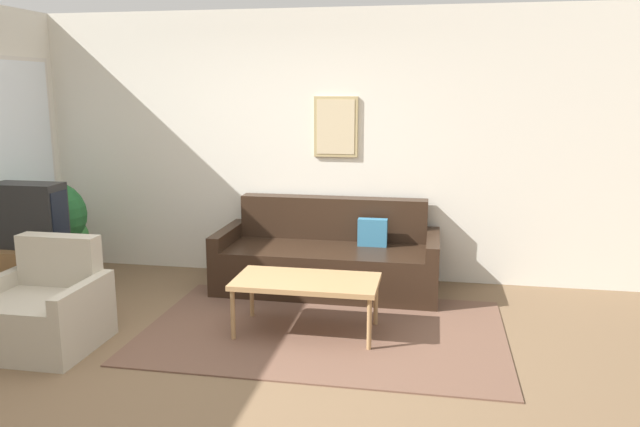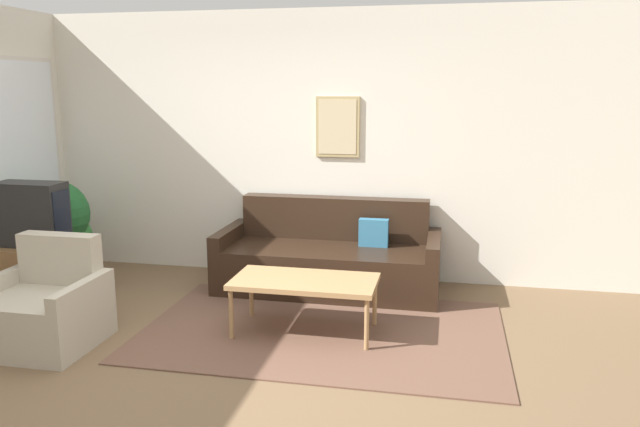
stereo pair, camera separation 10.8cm
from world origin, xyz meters
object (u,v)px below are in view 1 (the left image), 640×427
Objects in this scene: armchair at (43,312)px; tv at (29,215)px; couch at (329,259)px; coffee_table at (306,284)px; potted_plant_tall at (52,219)px.

tv is at bearing 123.47° from armchair.
coffee_table is at bearing -89.05° from couch.
couch is 2.72m from tv.
couch is 2.73m from potted_plant_tall.
armchair is (-1.91, -0.61, -0.14)m from coffee_table.
tv is at bearing -70.45° from potted_plant_tall.
coffee_table is 1.88× the size of tv.
couch is at bearing 37.92° from armchair.
tv is 0.72m from potted_plant_tall.
armchair is at bearing -59.89° from potted_plant_tall.
armchair is 1.60m from potted_plant_tall.
couch reaches higher than armchair.
potted_plant_tall is at bearing 164.80° from coffee_table.
couch is 2.58m from armchair.
tv reaches higher than potted_plant_tall.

